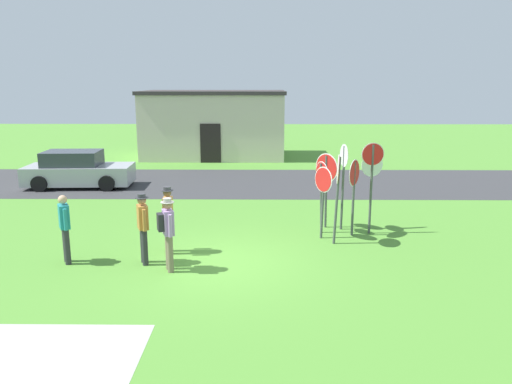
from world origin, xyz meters
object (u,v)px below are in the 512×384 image
stop_sign_nearest (338,183)px  person_in_blue (65,225)px  person_holding_notes (168,216)px  stop_sign_center_cluster (354,184)px  stop_sign_low_front (326,177)px  stop_sign_leaning_right (321,185)px  stop_sign_far_back (372,174)px  stop_sign_leaning_left (343,173)px  person_on_left (167,229)px  parked_car_on_street (78,171)px  stop_sign_rear_left (371,178)px  stop_sign_rear_right (323,190)px  person_with_sunhat (143,225)px

stop_sign_nearest → person_in_blue: bearing=-167.1°
person_holding_notes → stop_sign_center_cluster: bearing=17.1°
stop_sign_low_front → stop_sign_center_cluster: stop_sign_low_front is taller
stop_sign_leaning_right → stop_sign_far_back: size_ratio=0.80×
stop_sign_center_cluster → person_in_blue: stop_sign_center_cluster is taller
stop_sign_center_cluster → stop_sign_far_back: stop_sign_far_back is taller
stop_sign_leaning_left → person_in_blue: 7.72m
stop_sign_low_front → person_on_left: (-4.07, -3.58, -0.55)m
stop_sign_center_cluster → parked_car_on_street: bearing=147.2°
stop_sign_rear_left → person_in_blue: stop_sign_rear_left is taller
stop_sign_rear_left → stop_sign_nearest: bearing=-130.2°
stop_sign_nearest → stop_sign_center_cluster: bearing=52.7°
stop_sign_low_front → stop_sign_center_cluster: size_ratio=1.03×
stop_sign_rear_left → stop_sign_rear_right: stop_sign_rear_left is taller
stop_sign_leaning_right → stop_sign_rear_left: bearing=15.9°
stop_sign_far_back → stop_sign_nearest: stop_sign_far_back is taller
stop_sign_leaning_right → person_with_sunhat: size_ratio=1.21×
stop_sign_low_front → stop_sign_rear_left: (1.31, -0.11, -0.02)m
stop_sign_center_cluster → person_in_blue: size_ratio=1.30×
stop_sign_low_front → stop_sign_far_back: size_ratio=0.85×
stop_sign_rear_right → person_with_sunhat: (-4.53, -2.08, -0.40)m
parked_car_on_street → person_in_blue: bearing=-71.8°
stop_sign_center_cluster → stop_sign_leaning_left: (-0.21, 0.60, 0.21)m
stop_sign_far_back → person_with_sunhat: size_ratio=1.52×
person_holding_notes → person_with_sunhat: bearing=-119.3°
person_with_sunhat → person_holding_notes: size_ratio=1.00×
stop_sign_leaning_right → person_holding_notes: 4.48m
stop_sign_leaning_right → person_holding_notes: bearing=-156.6°
stop_sign_far_back → person_holding_notes: bearing=-162.6°
stop_sign_low_front → person_with_sunhat: 5.71m
stop_sign_leaning_right → stop_sign_nearest: 1.09m
stop_sign_low_front → person_in_blue: bearing=-155.0°
stop_sign_far_back → stop_sign_leaning_left: bearing=151.9°
person_on_left → stop_sign_rear_left: bearing=32.7°
stop_sign_leaning_left → person_with_sunhat: (-5.22, -2.93, -0.73)m
stop_sign_far_back → parked_car_on_street: bearing=149.3°
stop_sign_low_front → person_holding_notes: 4.91m
person_on_left → stop_sign_center_cluster: bearing=30.4°
stop_sign_leaning_left → person_holding_notes: stop_sign_leaning_left is taller
stop_sign_rear_right → stop_sign_nearest: bearing=-58.2°
stop_sign_center_cluster → stop_sign_leaning_left: bearing=109.3°
stop_sign_leaning_right → stop_sign_center_cluster: size_ratio=0.96×
stop_sign_leaning_right → stop_sign_far_back: bearing=-1.7°
stop_sign_rear_left → person_on_left: stop_sign_rear_left is taller
stop_sign_rear_left → stop_sign_rear_right: size_ratio=1.12×
stop_sign_rear_left → stop_sign_rear_right: 1.80m
stop_sign_center_cluster → person_on_left: 5.53m
person_with_sunhat → person_in_blue: (-1.89, 0.03, -0.03)m
stop_sign_far_back → stop_sign_leaning_left: (-0.74, 0.40, -0.05)m
stop_sign_leaning_right → stop_sign_far_back: stop_sign_far_back is taller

